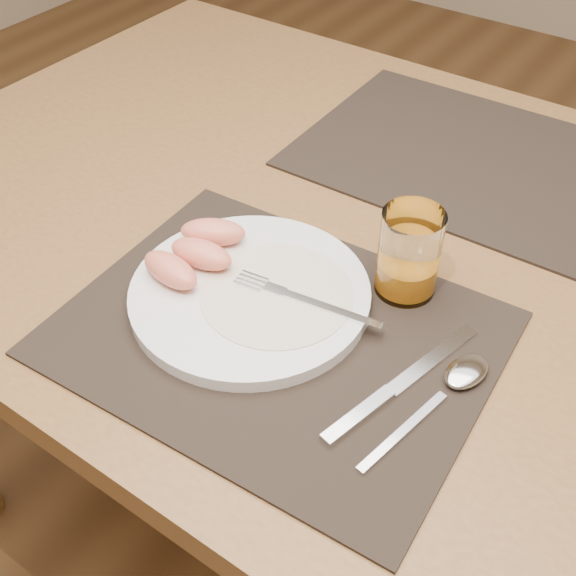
{
  "coord_description": "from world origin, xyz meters",
  "views": [
    {
      "loc": [
        0.32,
        -0.65,
        1.31
      ],
      "look_at": [
        -0.02,
        -0.17,
        0.77
      ],
      "focal_mm": 45.0,
      "sensor_mm": 36.0,
      "label": 1
    }
  ],
  "objects_px": {
    "plate": "(250,294)",
    "spoon": "(457,380)",
    "table": "(375,281)",
    "placemat_near": "(276,333)",
    "knife": "(391,391)",
    "fork": "(294,296)",
    "juice_glass": "(408,257)",
    "placemat_far": "(464,156)"
  },
  "relations": [
    {
      "from": "placemat_near",
      "to": "juice_glass",
      "type": "height_order",
      "value": "juice_glass"
    },
    {
      "from": "knife",
      "to": "spoon",
      "type": "distance_m",
      "value": 0.07
    },
    {
      "from": "fork",
      "to": "spoon",
      "type": "xyz_separation_m",
      "value": [
        0.19,
        0.0,
        -0.01
      ]
    },
    {
      "from": "placemat_near",
      "to": "fork",
      "type": "relative_size",
      "value": 2.57
    },
    {
      "from": "placemat_far",
      "to": "knife",
      "type": "relative_size",
      "value": 2.07
    },
    {
      "from": "placemat_far",
      "to": "fork",
      "type": "height_order",
      "value": "fork"
    },
    {
      "from": "placemat_far",
      "to": "spoon",
      "type": "relative_size",
      "value": 2.35
    },
    {
      "from": "table",
      "to": "spoon",
      "type": "relative_size",
      "value": 7.3
    },
    {
      "from": "placemat_near",
      "to": "table",
      "type": "bearing_deg",
      "value": 89.23
    },
    {
      "from": "table",
      "to": "plate",
      "type": "bearing_deg",
      "value": -106.32
    },
    {
      "from": "fork",
      "to": "juice_glass",
      "type": "distance_m",
      "value": 0.13
    },
    {
      "from": "placemat_near",
      "to": "spoon",
      "type": "height_order",
      "value": "spoon"
    },
    {
      "from": "plate",
      "to": "fork",
      "type": "bearing_deg",
      "value": 18.58
    },
    {
      "from": "table",
      "to": "fork",
      "type": "relative_size",
      "value": 7.99
    },
    {
      "from": "table",
      "to": "fork",
      "type": "bearing_deg",
      "value": -92.59
    },
    {
      "from": "knife",
      "to": "juice_glass",
      "type": "xyz_separation_m",
      "value": [
        -0.06,
        0.14,
        0.04
      ]
    },
    {
      "from": "knife",
      "to": "spoon",
      "type": "xyz_separation_m",
      "value": [
        0.05,
        0.05,
        0.0
      ]
    },
    {
      "from": "spoon",
      "to": "plate",
      "type": "bearing_deg",
      "value": -175.07
    },
    {
      "from": "plate",
      "to": "spoon",
      "type": "bearing_deg",
      "value": 4.93
    },
    {
      "from": "placemat_far",
      "to": "knife",
      "type": "distance_m",
      "value": 0.46
    },
    {
      "from": "placemat_near",
      "to": "fork",
      "type": "height_order",
      "value": "fork"
    },
    {
      "from": "table",
      "to": "placemat_near",
      "type": "relative_size",
      "value": 3.11
    },
    {
      "from": "knife",
      "to": "plate",
      "type": "bearing_deg",
      "value": 171.96
    },
    {
      "from": "table",
      "to": "juice_glass",
      "type": "bearing_deg",
      "value": -46.22
    },
    {
      "from": "plate",
      "to": "juice_glass",
      "type": "relative_size",
      "value": 2.59
    },
    {
      "from": "table",
      "to": "placemat_near",
      "type": "bearing_deg",
      "value": -90.77
    },
    {
      "from": "knife",
      "to": "placemat_far",
      "type": "bearing_deg",
      "value": 105.83
    },
    {
      "from": "knife",
      "to": "placemat_near",
      "type": "bearing_deg",
      "value": 178.86
    },
    {
      "from": "table",
      "to": "knife",
      "type": "bearing_deg",
      "value": -58.22
    },
    {
      "from": "juice_glass",
      "to": "placemat_near",
      "type": "bearing_deg",
      "value": -119.29
    },
    {
      "from": "plate",
      "to": "juice_glass",
      "type": "bearing_deg",
      "value": 41.06
    },
    {
      "from": "table",
      "to": "knife",
      "type": "distance_m",
      "value": 0.28
    },
    {
      "from": "plate",
      "to": "knife",
      "type": "distance_m",
      "value": 0.2
    },
    {
      "from": "table",
      "to": "spoon",
      "type": "distance_m",
      "value": 0.27
    },
    {
      "from": "knife",
      "to": "table",
      "type": "bearing_deg",
      "value": 121.78
    },
    {
      "from": "table",
      "to": "placemat_far",
      "type": "xyz_separation_m",
      "value": [
        0.01,
        0.22,
        0.09
      ]
    },
    {
      "from": "table",
      "to": "fork",
      "type": "height_order",
      "value": "fork"
    },
    {
      "from": "plate",
      "to": "fork",
      "type": "xyz_separation_m",
      "value": [
        0.05,
        0.02,
        0.01
      ]
    },
    {
      "from": "placemat_far",
      "to": "knife",
      "type": "xyz_separation_m",
      "value": [
        0.13,
        -0.44,
        0.0
      ]
    },
    {
      "from": "placemat_near",
      "to": "knife",
      "type": "height_order",
      "value": "knife"
    },
    {
      "from": "knife",
      "to": "juice_glass",
      "type": "relative_size",
      "value": 2.08
    },
    {
      "from": "spoon",
      "to": "juice_glass",
      "type": "distance_m",
      "value": 0.15
    }
  ]
}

